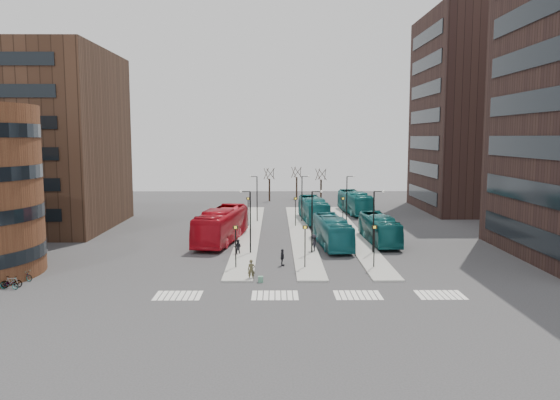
{
  "coord_description": "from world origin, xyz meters",
  "views": [
    {
      "loc": [
        -0.98,
        -34.36,
        11.41
      ],
      "look_at": [
        -0.49,
        20.77,
        5.0
      ],
      "focal_mm": 35.0,
      "sensor_mm": 36.0,
      "label": 1
    }
  ],
  "objects_px": {
    "commuter_a": "(238,247)",
    "bicycle_near": "(9,284)",
    "teal_bus_b": "(313,210)",
    "traveller": "(251,270)",
    "commuter_b": "(282,257)",
    "red_bus": "(221,225)",
    "teal_bus_c": "(379,229)",
    "teal_bus_a": "(332,232)",
    "commuter_c": "(314,243)",
    "bicycle_far": "(24,276)",
    "teal_bus_d": "(355,202)",
    "suitcase": "(261,279)",
    "bicycle_mid": "(11,282)"
  },
  "relations": [
    {
      "from": "teal_bus_c",
      "to": "commuter_a",
      "type": "xyz_separation_m",
      "value": [
        -14.89,
        -6.12,
        -0.72
      ]
    },
    {
      "from": "traveller",
      "to": "commuter_a",
      "type": "relative_size",
      "value": 1.06
    },
    {
      "from": "traveller",
      "to": "bicycle_mid",
      "type": "xyz_separation_m",
      "value": [
        -18.1,
        -2.2,
        -0.36
      ]
    },
    {
      "from": "red_bus",
      "to": "bicycle_mid",
      "type": "xyz_separation_m",
      "value": [
        -14.17,
        -18.1,
        -1.38
      ]
    },
    {
      "from": "teal_bus_c",
      "to": "traveller",
      "type": "distance_m",
      "value": 20.22
    },
    {
      "from": "bicycle_near",
      "to": "teal_bus_b",
      "type": "bearing_deg",
      "value": -25.92
    },
    {
      "from": "teal_bus_c",
      "to": "traveller",
      "type": "bearing_deg",
      "value": -132.76
    },
    {
      "from": "red_bus",
      "to": "traveller",
      "type": "relative_size",
      "value": 8.05
    },
    {
      "from": "bicycle_mid",
      "to": "commuter_a",
      "type": "bearing_deg",
      "value": -67.74
    },
    {
      "from": "teal_bus_b",
      "to": "commuter_b",
      "type": "bearing_deg",
      "value": -104.48
    },
    {
      "from": "suitcase",
      "to": "traveller",
      "type": "bearing_deg",
      "value": 128.11
    },
    {
      "from": "teal_bus_a",
      "to": "teal_bus_c",
      "type": "relative_size",
      "value": 1.03
    },
    {
      "from": "red_bus",
      "to": "commuter_c",
      "type": "distance_m",
      "value": 11.12
    },
    {
      "from": "teal_bus_c",
      "to": "commuter_b",
      "type": "distance_m",
      "value": 15.0
    },
    {
      "from": "commuter_a",
      "to": "bicycle_near",
      "type": "distance_m",
      "value": 20.16
    },
    {
      "from": "traveller",
      "to": "commuter_a",
      "type": "xyz_separation_m",
      "value": [
        -1.73,
        9.21,
        -0.04
      ]
    },
    {
      "from": "red_bus",
      "to": "teal_bus_b",
      "type": "distance_m",
      "value": 17.98
    },
    {
      "from": "bicycle_near",
      "to": "bicycle_far",
      "type": "bearing_deg",
      "value": 11.71
    },
    {
      "from": "teal_bus_b",
      "to": "teal_bus_d",
      "type": "height_order",
      "value": "teal_bus_d"
    },
    {
      "from": "teal_bus_a",
      "to": "commuter_b",
      "type": "xyz_separation_m",
      "value": [
        -5.33,
        -8.68,
        -0.78
      ]
    },
    {
      "from": "teal_bus_c",
      "to": "commuter_a",
      "type": "height_order",
      "value": "teal_bus_c"
    },
    {
      "from": "traveller",
      "to": "bicycle_far",
      "type": "bearing_deg",
      "value": -179.38
    },
    {
      "from": "teal_bus_a",
      "to": "commuter_c",
      "type": "distance_m",
      "value": 3.73
    },
    {
      "from": "teal_bus_d",
      "to": "commuter_c",
      "type": "bearing_deg",
      "value": -112.11
    },
    {
      "from": "teal_bus_a",
      "to": "teal_bus_c",
      "type": "height_order",
      "value": "teal_bus_a"
    },
    {
      "from": "teal_bus_a",
      "to": "commuter_c",
      "type": "height_order",
      "value": "teal_bus_a"
    },
    {
      "from": "teal_bus_b",
      "to": "commuter_c",
      "type": "xyz_separation_m",
      "value": [
        -1.34,
        -19.65,
        -0.73
      ]
    },
    {
      "from": "commuter_b",
      "to": "teal_bus_c",
      "type": "bearing_deg",
      "value": -39.17
    },
    {
      "from": "suitcase",
      "to": "commuter_b",
      "type": "relative_size",
      "value": 0.32
    },
    {
      "from": "commuter_b",
      "to": "commuter_c",
      "type": "distance_m",
      "value": 6.53
    },
    {
      "from": "teal_bus_c",
      "to": "bicycle_far",
      "type": "distance_m",
      "value": 34.92
    },
    {
      "from": "suitcase",
      "to": "teal_bus_c",
      "type": "height_order",
      "value": "teal_bus_c"
    },
    {
      "from": "teal_bus_b",
      "to": "commuter_a",
      "type": "bearing_deg",
      "value": -117.19
    },
    {
      "from": "traveller",
      "to": "commuter_c",
      "type": "relative_size",
      "value": 0.91
    },
    {
      "from": "teal_bus_c",
      "to": "commuter_a",
      "type": "distance_m",
      "value": 16.12
    },
    {
      "from": "teal_bus_b",
      "to": "bicycle_far",
      "type": "height_order",
      "value": "teal_bus_b"
    },
    {
      "from": "commuter_a",
      "to": "bicycle_near",
      "type": "xyz_separation_m",
      "value": [
        -16.38,
        -11.75,
        -0.37
      ]
    },
    {
      "from": "bicycle_near",
      "to": "bicycle_mid",
      "type": "distance_m",
      "value": 0.34
    },
    {
      "from": "teal_bus_d",
      "to": "bicycle_far",
      "type": "bearing_deg",
      "value": -135.62
    },
    {
      "from": "traveller",
      "to": "commuter_b",
      "type": "bearing_deg",
      "value": 61.95
    },
    {
      "from": "teal_bus_d",
      "to": "commuter_c",
      "type": "relative_size",
      "value": 6.59
    },
    {
      "from": "commuter_a",
      "to": "bicycle_far",
      "type": "height_order",
      "value": "commuter_a"
    },
    {
      "from": "teal_bus_b",
      "to": "bicycle_near",
      "type": "relative_size",
      "value": 7.57
    },
    {
      "from": "bicycle_mid",
      "to": "bicycle_far",
      "type": "bearing_deg",
      "value": -12.62
    },
    {
      "from": "red_bus",
      "to": "bicycle_far",
      "type": "height_order",
      "value": "red_bus"
    },
    {
      "from": "teal_bus_d",
      "to": "commuter_b",
      "type": "height_order",
      "value": "teal_bus_d"
    },
    {
      "from": "bicycle_near",
      "to": "commuter_a",
      "type": "bearing_deg",
      "value": -42.63
    },
    {
      "from": "teal_bus_a",
      "to": "commuter_a",
      "type": "bearing_deg",
      "value": -160.33
    },
    {
      "from": "teal_bus_a",
      "to": "teal_bus_c",
      "type": "distance_m",
      "value": 5.62
    },
    {
      "from": "red_bus",
      "to": "bicycle_far",
      "type": "relative_size",
      "value": 8.33
    }
  ]
}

